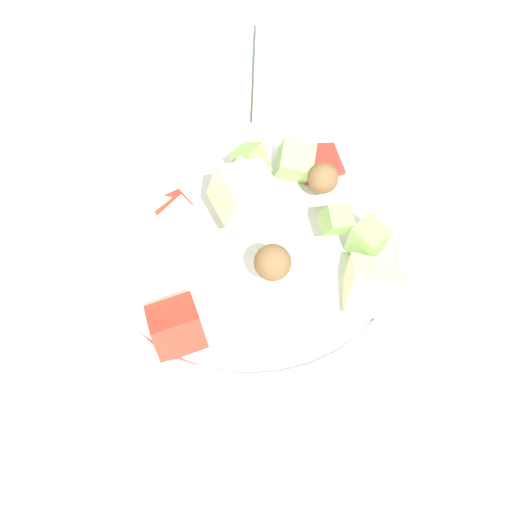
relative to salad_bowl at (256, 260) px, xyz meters
name	(u,v)px	position (x,y,z in m)	size (l,w,h in m)	color
ground_plane	(252,291)	(0.00, 0.00, -0.05)	(2.40, 2.40, 0.00)	silver
placemat	(252,289)	(0.00, 0.00, -0.04)	(0.52, 0.34, 0.01)	#BCB299
salad_bowl	(256,260)	(0.00, 0.00, 0.00)	(0.27, 0.27, 0.13)	white
serving_spoon	(262,110)	(-0.21, -0.04, -0.03)	(0.21, 0.07, 0.01)	#B7B7BC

